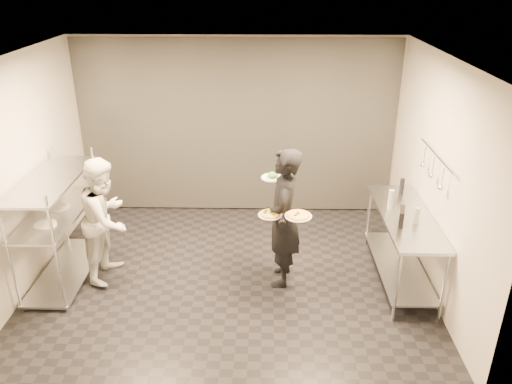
{
  "coord_description": "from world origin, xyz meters",
  "views": [
    {
      "loc": [
        0.45,
        -5.49,
        3.71
      ],
      "look_at": [
        0.33,
        0.24,
        1.1
      ],
      "focal_mm": 35.0,
      "sensor_mm": 36.0,
      "label": 1
    }
  ],
  "objects_px": {
    "pass_rack": "(59,222)",
    "chef": "(106,219)",
    "waiter": "(283,218)",
    "pizza_plate_far": "(298,215)",
    "prep_counter": "(403,236)",
    "bottle_green": "(391,199)",
    "bottle_clear": "(417,215)",
    "pizza_plate_near": "(270,214)",
    "bottle_dark": "(402,186)",
    "salad_plate": "(273,176)",
    "pos_monitor": "(402,216)"
  },
  "relations": [
    {
      "from": "salad_plate",
      "to": "pos_monitor",
      "type": "height_order",
      "value": "salad_plate"
    },
    {
      "from": "pass_rack",
      "to": "waiter",
      "type": "relative_size",
      "value": 0.9
    },
    {
      "from": "chef",
      "to": "bottle_clear",
      "type": "relative_size",
      "value": 7.94
    },
    {
      "from": "waiter",
      "to": "pizza_plate_near",
      "type": "height_order",
      "value": "waiter"
    },
    {
      "from": "pizza_plate_far",
      "to": "bottle_dark",
      "type": "bearing_deg",
      "value": 34.49
    },
    {
      "from": "prep_counter",
      "to": "waiter",
      "type": "xyz_separation_m",
      "value": [
        -1.51,
        -0.08,
        0.27
      ]
    },
    {
      "from": "pass_rack",
      "to": "bottle_clear",
      "type": "relative_size",
      "value": 7.86
    },
    {
      "from": "pos_monitor",
      "to": "bottle_dark",
      "type": "height_order",
      "value": "bottle_dark"
    },
    {
      "from": "bottle_green",
      "to": "bottle_dark",
      "type": "xyz_separation_m",
      "value": [
        0.26,
        0.47,
        -0.02
      ]
    },
    {
      "from": "pass_rack",
      "to": "pizza_plate_near",
      "type": "xyz_separation_m",
      "value": [
        2.66,
        -0.28,
        0.28
      ]
    },
    {
      "from": "pizza_plate_far",
      "to": "bottle_green",
      "type": "distance_m",
      "value": 1.3
    },
    {
      "from": "bottle_green",
      "to": "salad_plate",
      "type": "bearing_deg",
      "value": -179.9
    },
    {
      "from": "salad_plate",
      "to": "prep_counter",
      "type": "bearing_deg",
      "value": -6.0
    },
    {
      "from": "pass_rack",
      "to": "waiter",
      "type": "bearing_deg",
      "value": -1.55
    },
    {
      "from": "pizza_plate_far",
      "to": "pos_monitor",
      "type": "relative_size",
      "value": 1.2
    },
    {
      "from": "prep_counter",
      "to": "bottle_green",
      "type": "distance_m",
      "value": 0.48
    },
    {
      "from": "pass_rack",
      "to": "waiter",
      "type": "height_order",
      "value": "waiter"
    },
    {
      "from": "pizza_plate_far",
      "to": "bottle_dark",
      "type": "distance_m",
      "value": 1.75
    },
    {
      "from": "prep_counter",
      "to": "waiter",
      "type": "height_order",
      "value": "waiter"
    },
    {
      "from": "prep_counter",
      "to": "chef",
      "type": "xyz_separation_m",
      "value": [
        -3.73,
        0.03,
        0.18
      ]
    },
    {
      "from": "waiter",
      "to": "pizza_plate_far",
      "type": "relative_size",
      "value": 5.65
    },
    {
      "from": "prep_counter",
      "to": "bottle_clear",
      "type": "relative_size",
      "value": 8.84
    },
    {
      "from": "pos_monitor",
      "to": "prep_counter",
      "type": "bearing_deg",
      "value": 78.35
    },
    {
      "from": "prep_counter",
      "to": "pizza_plate_near",
      "type": "xyz_separation_m",
      "value": [
        -1.67,
        -0.28,
        0.43
      ]
    },
    {
      "from": "prep_counter",
      "to": "salad_plate",
      "type": "height_order",
      "value": "salad_plate"
    },
    {
      "from": "pizza_plate_near",
      "to": "pos_monitor",
      "type": "height_order",
      "value": "pos_monitor"
    },
    {
      "from": "bottle_clear",
      "to": "bottle_dark",
      "type": "height_order",
      "value": "same"
    },
    {
      "from": "waiter",
      "to": "pizza_plate_far",
      "type": "distance_m",
      "value": 0.36
    },
    {
      "from": "pizza_plate_far",
      "to": "pizza_plate_near",
      "type": "bearing_deg",
      "value": 168.99
    },
    {
      "from": "salad_plate",
      "to": "pos_monitor",
      "type": "relative_size",
      "value": 1.1
    },
    {
      "from": "pizza_plate_far",
      "to": "pos_monitor",
      "type": "distance_m",
      "value": 1.23
    },
    {
      "from": "waiter",
      "to": "chef",
      "type": "xyz_separation_m",
      "value": [
        -2.22,
        0.11,
        -0.09
      ]
    },
    {
      "from": "prep_counter",
      "to": "bottle_dark",
      "type": "bearing_deg",
      "value": 81.48
    },
    {
      "from": "pizza_plate_far",
      "to": "pos_monitor",
      "type": "bearing_deg",
      "value": 5.23
    },
    {
      "from": "salad_plate",
      "to": "pos_monitor",
      "type": "distance_m",
      "value": 1.61
    },
    {
      "from": "bottle_green",
      "to": "bottle_dark",
      "type": "distance_m",
      "value": 0.54
    },
    {
      "from": "pos_monitor",
      "to": "bottle_dark",
      "type": "distance_m",
      "value": 0.91
    },
    {
      "from": "pass_rack",
      "to": "bottle_green",
      "type": "relative_size",
      "value": 6.41
    },
    {
      "from": "waiter",
      "to": "bottle_dark",
      "type": "height_order",
      "value": "waiter"
    },
    {
      "from": "pos_monitor",
      "to": "pass_rack",
      "type": "bearing_deg",
      "value": -167.24
    },
    {
      "from": "chef",
      "to": "bottle_dark",
      "type": "bearing_deg",
      "value": -72.3
    },
    {
      "from": "prep_counter",
      "to": "bottle_dark",
      "type": "relative_size",
      "value": 8.84
    },
    {
      "from": "pizza_plate_near",
      "to": "bottle_green",
      "type": "bearing_deg",
      "value": 16.73
    },
    {
      "from": "salad_plate",
      "to": "chef",
      "type": "bearing_deg",
      "value": -176.11
    },
    {
      "from": "pass_rack",
      "to": "chef",
      "type": "distance_m",
      "value": 0.6
    },
    {
      "from": "prep_counter",
      "to": "pizza_plate_near",
      "type": "distance_m",
      "value": 1.75
    },
    {
      "from": "prep_counter",
      "to": "waiter",
      "type": "relative_size",
      "value": 1.01
    },
    {
      "from": "chef",
      "to": "bottle_clear",
      "type": "xyz_separation_m",
      "value": [
        3.79,
        -0.24,
        0.21
      ]
    },
    {
      "from": "prep_counter",
      "to": "bottle_dark",
      "type": "distance_m",
      "value": 0.77
    },
    {
      "from": "bottle_clear",
      "to": "bottle_dark",
      "type": "distance_m",
      "value": 0.86
    }
  ]
}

